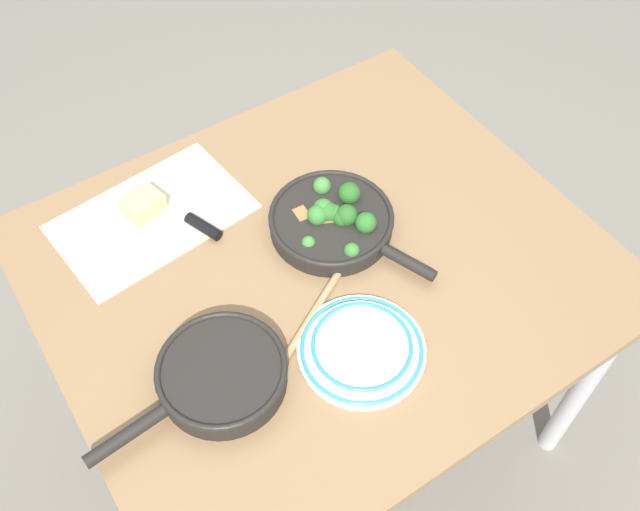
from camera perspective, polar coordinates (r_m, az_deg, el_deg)
The scene contains 9 objects.
ground_plane at distance 2.06m, azimuth -0.00°, elevation -12.64°, with size 14.00×14.00×0.00m, color slate.
dining_table_red at distance 1.50m, azimuth -0.00°, elevation -2.37°, with size 1.08×0.94×0.73m.
skillet_broccoli at distance 1.46m, azimuth 1.07°, elevation 2.86°, with size 0.26×0.36×0.08m.
skillet_eggs at distance 1.28m, azimuth -7.98°, elevation -9.45°, with size 0.38×0.23×0.05m.
wooden_spoon at distance 1.31m, azimuth -2.44°, elevation -7.64°, with size 0.33×0.20×0.02m.
parchment_sheet at distance 1.55m, azimuth -13.29°, elevation 3.05°, with size 0.42×0.29×0.00m.
grater_knife at distance 1.52m, azimuth -10.60°, elevation 3.01°, with size 0.11×0.25×0.02m.
cheese_block at distance 1.54m, azimuth -13.99°, elevation 3.91°, with size 0.09×0.08×0.04m.
dinner_plate_stack at distance 1.31m, azimuth 3.35°, elevation -7.42°, with size 0.24×0.24×0.03m.
Camera 1 is at (-0.47, -0.71, 1.88)m, focal length 40.00 mm.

